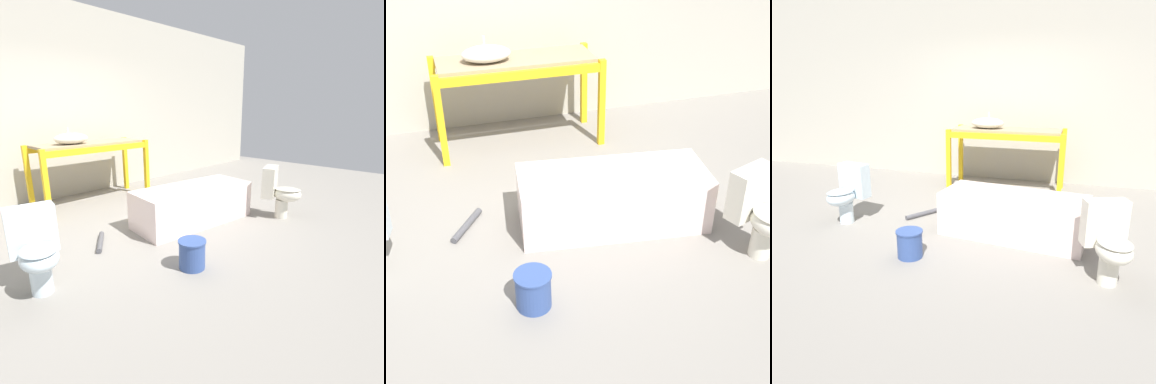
# 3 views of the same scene
# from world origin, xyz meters

# --- Properties ---
(ground_plane) EXTENTS (12.00, 12.00, 0.00)m
(ground_plane) POSITION_xyz_m (0.00, 0.00, 0.00)
(ground_plane) COLOR gray
(warehouse_wall_rear) EXTENTS (10.80, 0.08, 3.20)m
(warehouse_wall_rear) POSITION_xyz_m (0.00, 2.16, 1.60)
(warehouse_wall_rear) COLOR #B2AD9E
(warehouse_wall_rear) RESTS_ON ground_plane
(shelving_rack) EXTENTS (1.82, 0.72, 0.99)m
(shelving_rack) POSITION_xyz_m (0.15, 1.49, 0.83)
(shelving_rack) COLOR yellow
(shelving_rack) RESTS_ON ground_plane
(sink_basin) EXTENTS (0.52, 0.35, 0.25)m
(sink_basin) POSITION_xyz_m (-0.16, 1.45, 1.08)
(sink_basin) COLOR silver
(sink_basin) RESTS_ON shelving_rack
(bathtub_main) EXTENTS (1.71, 0.87, 0.51)m
(bathtub_main) POSITION_xyz_m (0.60, -0.38, 0.29)
(bathtub_main) COLOR silver
(bathtub_main) RESTS_ON ground_plane
(toilet_near) EXTENTS (0.50, 0.61, 0.73)m
(toilet_near) POSITION_xyz_m (1.57, -1.14, 0.40)
(toilet_near) COLOR silver
(toilet_near) RESTS_ON ground_plane
(toilet_far) EXTENTS (0.44, 0.58, 0.73)m
(toilet_far) POSITION_xyz_m (-1.49, -0.53, 0.40)
(toilet_far) COLOR silver
(toilet_far) RESTS_ON ground_plane
(bucket_white) EXTENTS (0.28, 0.28, 0.29)m
(bucket_white) POSITION_xyz_m (-0.32, -1.23, 0.15)
(bucket_white) COLOR #334C8C
(bucket_white) RESTS_ON ground_plane
(loose_pipe) EXTENTS (0.32, 0.44, 0.06)m
(loose_pipe) POSITION_xyz_m (-0.67, -0.09, 0.03)
(loose_pipe) COLOR #4C4C51
(loose_pipe) RESTS_ON ground_plane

